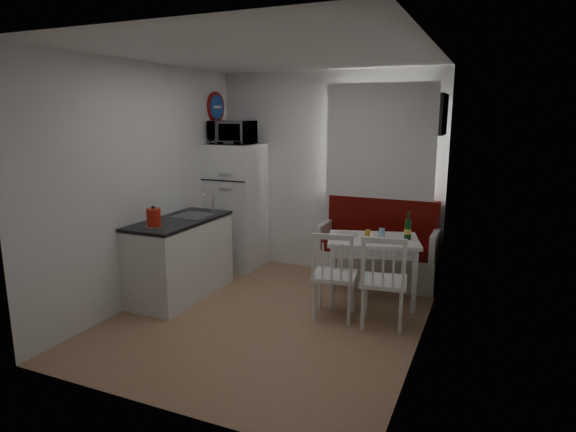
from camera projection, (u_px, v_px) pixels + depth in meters
name	position (u px, v px, depth m)	size (l,w,h in m)	color
floor	(270.00, 317.00, 4.97)	(3.00, 3.50, 0.02)	#AB7D5B
ceiling	(268.00, 54.00, 4.44)	(3.00, 3.50, 0.02)	white
wall_back	(327.00, 173.00, 6.28)	(3.00, 0.02, 2.60)	white
wall_front	(153.00, 231.00, 3.14)	(3.00, 0.02, 2.60)	white
wall_left	(147.00, 184.00, 5.30)	(0.02, 3.50, 2.60)	white
wall_right	(427.00, 203.00, 4.12)	(0.02, 3.50, 2.60)	white
window	(381.00, 150.00, 5.91)	(1.22, 0.06, 1.47)	white
curtain	(380.00, 146.00, 5.84)	(1.35, 0.02, 1.50)	white
kitchen_counter	(181.00, 257.00, 5.49)	(0.62, 1.32, 1.16)	white
wall_sign	(217.00, 107.00, 6.41)	(0.40, 0.40, 0.03)	#1B4CA7
picture_frame	(443.00, 114.00, 4.97)	(0.04, 0.52, 0.42)	black
bench	(378.00, 255.00, 5.97)	(1.44, 0.55, 1.03)	white
dining_table	(373.00, 245.00, 5.27)	(1.12, 0.92, 0.73)	white
chair_left	(332.00, 266.00, 4.78)	(0.49, 0.47, 0.49)	white
chair_right	(382.00, 272.00, 4.58)	(0.50, 0.48, 0.50)	white
fridge	(236.00, 206.00, 6.52)	(0.67, 0.67, 1.67)	white
microwave	(232.00, 132.00, 6.27)	(0.55, 0.37, 0.30)	white
kettle	(154.00, 218.00, 4.91)	(0.17, 0.17, 0.23)	red
wine_bottle	(408.00, 226.00, 5.17)	(0.08, 0.08, 0.30)	#143F18
drinking_glass_orange	(368.00, 234.00, 5.21)	(0.06, 0.06, 0.10)	gold
drinking_glass_blue	(382.00, 233.00, 5.25)	(0.06, 0.06, 0.11)	#8AC1EA
plate	(347.00, 234.00, 5.38)	(0.23, 0.23, 0.02)	white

